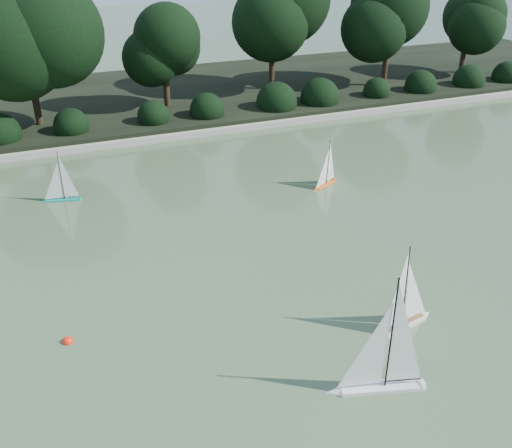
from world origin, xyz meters
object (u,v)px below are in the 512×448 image
at_px(sailboat_white_a, 375,372).
at_px(race_buoy, 68,342).
at_px(sailboat_orange, 324,179).
at_px(sailboat_teal, 59,193).
at_px(sailboat_white_b, 409,311).

height_order(sailboat_white_a, race_buoy, sailboat_white_a).
bearing_deg(sailboat_orange, sailboat_teal, 165.73).
bearing_deg(sailboat_white_b, sailboat_white_a, -140.84).
height_order(sailboat_white_b, sailboat_teal, sailboat_white_b).
height_order(sailboat_orange, sailboat_teal, sailboat_teal).
height_order(sailboat_orange, race_buoy, sailboat_orange).
distance_m(sailboat_orange, sailboat_teal, 6.15).
height_order(sailboat_white_a, sailboat_teal, sailboat_white_a).
distance_m(sailboat_white_b, sailboat_teal, 8.19).
bearing_deg(sailboat_white_a, sailboat_teal, 113.77).
xyz_separation_m(sailboat_white_a, sailboat_white_b, (1.28, 1.04, -0.06)).
bearing_deg(sailboat_white_a, sailboat_orange, 67.82).
xyz_separation_m(sailboat_orange, sailboat_teal, (-5.96, 1.51, 0.00)).
relative_size(sailboat_orange, race_buoy, 7.22).
distance_m(sailboat_white_a, sailboat_teal, 8.47).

